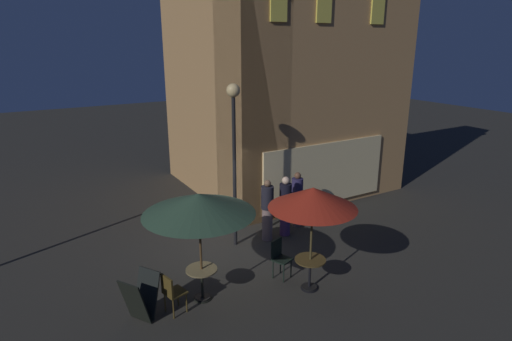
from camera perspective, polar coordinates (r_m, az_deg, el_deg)
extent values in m
plane|color=#2E2C27|center=(12.00, -3.72, -10.65)|extent=(60.00, 60.00, 0.00)
cube|color=tan|center=(14.94, 8.60, 11.95)|extent=(7.07, 1.73, 8.59)
cube|color=tan|center=(15.51, -4.99, 12.25)|extent=(1.73, 6.47, 8.59)
cube|color=#E6D64F|center=(12.82, 3.04, 21.27)|extent=(0.55, 0.06, 0.95)
cube|color=#E6D64F|center=(13.78, 9.05, 20.79)|extent=(0.55, 0.06, 0.95)
cube|color=#E6D64F|center=(15.27, 15.91, 19.99)|extent=(0.55, 0.06, 0.95)
cube|color=beige|center=(14.62, 9.22, -0.39)|extent=(4.95, 0.08, 2.10)
cylinder|color=black|center=(11.57, -2.88, -0.38)|extent=(0.10, 0.10, 4.22)
sphere|color=#F4CE84|center=(11.11, -3.05, 10.59)|extent=(0.36, 0.36, 0.36)
cube|color=black|center=(9.53, -14.33, -15.55)|extent=(0.56, 0.63, 1.00)
cube|color=black|center=(9.32, -15.85, -16.51)|extent=(0.56, 0.63, 1.00)
cylinder|color=black|center=(10.09, -7.11, -16.49)|extent=(0.40, 0.40, 0.03)
cylinder|color=black|center=(9.91, -7.18, -14.82)|extent=(0.06, 0.06, 0.72)
cylinder|color=olive|center=(9.71, -7.26, -12.93)|extent=(0.69, 0.69, 0.03)
cylinder|color=black|center=(10.44, 7.09, -15.24)|extent=(0.40, 0.40, 0.03)
cylinder|color=black|center=(10.26, 7.16, -13.57)|extent=(0.06, 0.06, 0.74)
cylinder|color=#4B3A1B|center=(10.07, 7.24, -11.69)|extent=(0.72, 0.72, 0.03)
cylinder|color=black|center=(10.08, -7.11, -16.42)|extent=(0.36, 0.36, 0.06)
cylinder|color=#51381E|center=(9.48, -7.38, -10.36)|extent=(0.05, 0.05, 2.46)
cone|color=#304C35|center=(9.05, -7.63, -4.41)|extent=(2.40, 2.40, 0.45)
cylinder|color=black|center=(10.43, 7.09, -15.17)|extent=(0.36, 0.36, 0.06)
cylinder|color=#483D21|center=(9.85, 7.34, -9.27)|extent=(0.05, 0.05, 2.45)
cone|color=#A72717|center=(9.44, 7.58, -3.61)|extent=(1.97, 1.97, 0.47)
cylinder|color=#4E3C17|center=(9.84, -10.35, -16.13)|extent=(0.03, 0.03, 0.46)
cylinder|color=#4E3C17|center=(9.61, -9.22, -16.95)|extent=(0.03, 0.03, 0.46)
cylinder|color=#4E3C17|center=(9.70, -12.02, -16.77)|extent=(0.03, 0.03, 0.46)
cylinder|color=#4E3C17|center=(9.47, -10.92, -17.63)|extent=(0.03, 0.03, 0.46)
cube|color=#4E3C17|center=(9.52, -10.71, -15.62)|extent=(0.49, 0.49, 0.04)
cube|color=#4E3C17|center=(9.32, -11.76, -14.81)|extent=(0.13, 0.41, 0.42)
cylinder|color=black|center=(10.72, 4.68, -12.85)|extent=(0.03, 0.03, 0.47)
cylinder|color=black|center=(10.49, 3.70, -13.53)|extent=(0.03, 0.03, 0.47)
cylinder|color=black|center=(10.87, 3.27, -12.36)|extent=(0.03, 0.03, 0.47)
cylinder|color=black|center=(10.65, 2.28, -13.02)|extent=(0.03, 0.03, 0.47)
cube|color=black|center=(10.56, 3.51, -11.74)|extent=(0.51, 0.51, 0.03)
cube|color=black|center=(10.53, 2.73, -10.26)|extent=(0.38, 0.18, 0.47)
cylinder|color=#7F6661|center=(12.44, 1.50, -7.11)|extent=(0.30, 0.30, 0.96)
cylinder|color=black|center=(12.13, 1.53, -3.61)|extent=(0.36, 0.36, 0.66)
sphere|color=brown|center=(11.99, 1.54, -1.73)|extent=(0.20, 0.20, 0.20)
cylinder|color=#523164|center=(12.76, 3.88, -6.55)|extent=(0.30, 0.30, 0.95)
cylinder|color=black|center=(12.46, 3.95, -3.18)|extent=(0.35, 0.35, 0.64)
sphere|color=beige|center=(12.32, 3.99, -1.34)|extent=(0.23, 0.23, 0.23)
cylinder|color=#796156|center=(13.41, 5.42, -5.45)|extent=(0.30, 0.30, 0.92)
cylinder|color=#2C2750|center=(13.13, 5.52, -2.35)|extent=(0.35, 0.35, 0.62)
sphere|color=brown|center=(13.01, 5.57, -0.68)|extent=(0.20, 0.20, 0.20)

